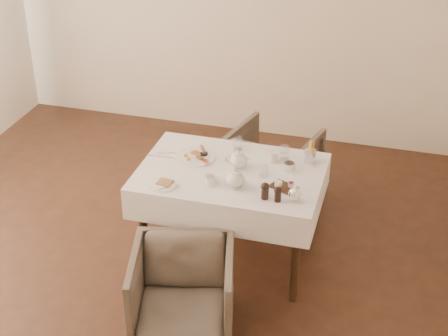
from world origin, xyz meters
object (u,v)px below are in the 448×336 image
at_px(table, 231,185).
at_px(armchair_far, 272,166).
at_px(breakfast_plate, 195,156).
at_px(teapot_centre, 238,159).
at_px(armchair_near, 183,292).

height_order(table, armchair_far, table).
distance_m(breakfast_plate, teapot_centre, 0.34).
bearing_deg(table, breakfast_plate, 158.77).
height_order(armchair_near, armchair_far, armchair_far).
distance_m(table, armchair_near, 0.88).
bearing_deg(teapot_centre, armchair_far, 73.59).
distance_m(armchair_near, armchair_far, 1.71).
xyz_separation_m(armchair_far, breakfast_plate, (-0.41, -0.78, 0.45)).
xyz_separation_m(armchair_near, breakfast_plate, (-0.20, 0.92, 0.47)).
xyz_separation_m(armchair_far, teapot_centre, (-0.07, -0.83, 0.51)).
height_order(armchair_near, teapot_centre, teapot_centre).
bearing_deg(armchair_near, armchair_far, 69.19).
xyz_separation_m(table, teapot_centre, (0.04, 0.06, 0.18)).
relative_size(armchair_far, teapot_centre, 4.09).
bearing_deg(teapot_centre, breakfast_plate, 159.41).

